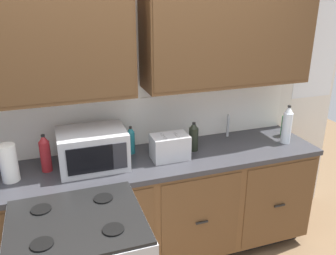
{
  "coord_description": "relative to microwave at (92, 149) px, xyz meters",
  "views": [
    {
      "loc": [
        -0.63,
        -2.07,
        2.13
      ],
      "look_at": [
        0.17,
        0.27,
        1.18
      ],
      "focal_mm": 38.09,
      "sensor_mm": 36.0,
      "label": 1
    }
  ],
  "objects": [
    {
      "name": "microwave",
      "position": [
        0.0,
        0.0,
        0.0
      ],
      "size": [
        0.48,
        0.37,
        0.28
      ],
      "color": "#B7B7BC",
      "rests_on": "counter_run"
    },
    {
      "name": "bottle_green",
      "position": [
        1.69,
        0.05,
        -0.03
      ],
      "size": [
        0.07,
        0.07,
        0.22
      ],
      "color": "#237A38",
      "rests_on": "counter_run"
    },
    {
      "name": "toaster",
      "position": [
        0.57,
        -0.06,
        -0.04
      ],
      "size": [
        0.28,
        0.18,
        0.19
      ],
      "color": "#B7B7BC",
      "rests_on": "counter_run"
    },
    {
      "name": "bottle_teal",
      "position": [
        0.31,
        0.13,
        -0.03
      ],
      "size": [
        0.06,
        0.06,
        0.22
      ],
      "color": "#1E707A",
      "rests_on": "counter_run"
    },
    {
      "name": "bottle_red",
      "position": [
        -0.32,
        0.04,
        -0.0
      ],
      "size": [
        0.07,
        0.07,
        0.28
      ],
      "color": "maroon",
      "rests_on": "counter_run"
    },
    {
      "name": "counter_run",
      "position": [
        0.39,
        -0.02,
        -0.59
      ],
      "size": [
        2.8,
        0.64,
        0.93
      ],
      "color": "black",
      "rests_on": "ground_plane"
    },
    {
      "name": "bottle_dark",
      "position": [
        0.8,
        0.02,
        -0.02
      ],
      "size": [
        0.08,
        0.08,
        0.24
      ],
      "color": "black",
      "rests_on": "counter_run"
    },
    {
      "name": "wall_unit",
      "position": [
        0.39,
        0.18,
        0.57
      ],
      "size": [
        3.97,
        0.4,
        2.39
      ],
      "color": "white",
      "rests_on": "ground_plane"
    },
    {
      "name": "sink_faucet",
      "position": [
        1.2,
        0.19,
        -0.04
      ],
      "size": [
        0.02,
        0.02,
        0.2
      ],
      "primitive_type": "cylinder",
      "color": "#B2B5BA",
      "rests_on": "counter_run"
    },
    {
      "name": "paper_towel_roll",
      "position": [
        -0.56,
        -0.03,
        -0.01
      ],
      "size": [
        0.12,
        0.12,
        0.26
      ],
      "primitive_type": "cylinder",
      "color": "white",
      "rests_on": "counter_run"
    },
    {
      "name": "bottle_clear",
      "position": [
        1.59,
        -0.09,
        0.02
      ],
      "size": [
        0.08,
        0.08,
        0.33
      ],
      "color": "silver",
      "rests_on": "counter_run"
    }
  ]
}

